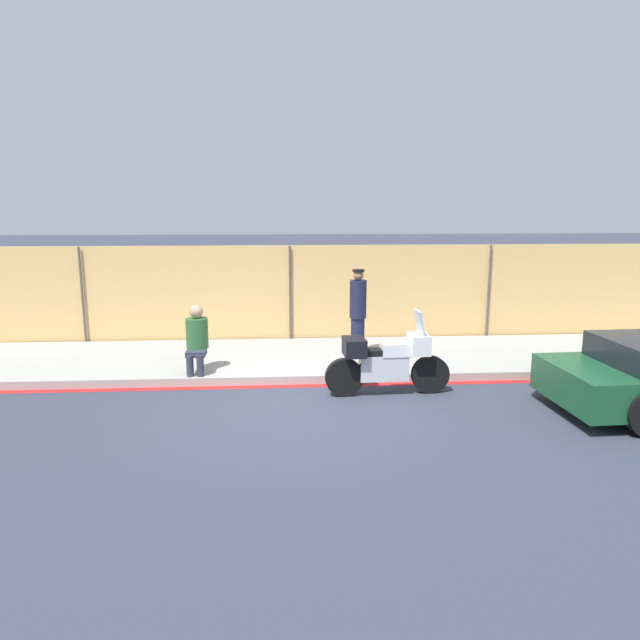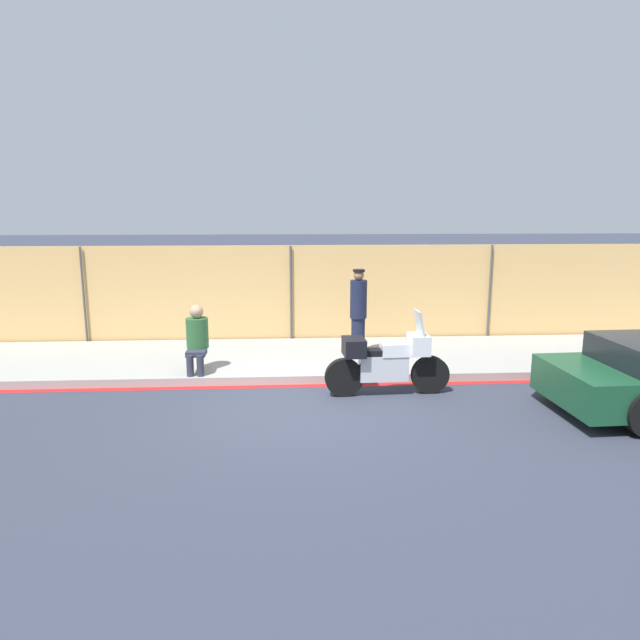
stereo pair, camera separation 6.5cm
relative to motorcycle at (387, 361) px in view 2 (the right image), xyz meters
name	(u,v)px [view 2 (the right image)]	position (x,y,z in m)	size (l,w,h in m)	color
ground_plane	(294,408)	(-1.60, -0.62, -0.59)	(120.00, 120.00, 0.00)	#333847
sidewalk	(292,359)	(-1.60, 2.18, -0.52)	(34.95, 3.09, 0.16)	#9E9E99
curb_paint_stripe	(293,386)	(-1.60, 0.55, -0.59)	(34.95, 0.18, 0.01)	red
storefront_fence	(291,295)	(-1.60, 3.82, 0.57)	(33.20, 0.17, 2.33)	#E5B26B
motorcycle	(387,361)	(0.00, 0.00, 0.00)	(2.18, 0.56, 1.47)	black
officer_standing	(358,311)	(-0.22, 2.15, 0.49)	(0.35, 0.35, 1.79)	#191E38
person_seated_on_curb	(197,335)	(-3.38, 1.11, 0.25)	(0.41, 0.67, 1.26)	#2D3342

